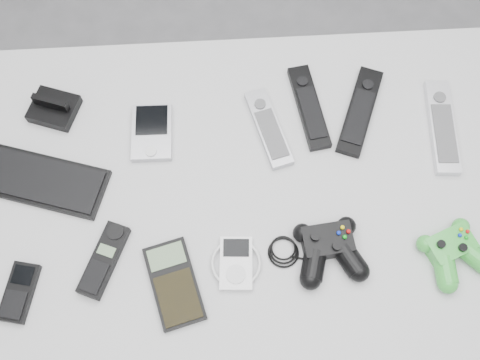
{
  "coord_description": "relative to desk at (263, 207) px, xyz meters",
  "views": [
    {
      "loc": [
        -0.07,
        -0.38,
        1.82
      ],
      "look_at": [
        -0.04,
        0.04,
        0.8
      ],
      "focal_mm": 42.0,
      "sensor_mm": 36.0,
      "label": 1
    }
  ],
  "objects": [
    {
      "name": "floor",
      "position": [
        -0.01,
        -0.01,
        -0.72
      ],
      "size": [
        3.5,
        3.5,
        0.0
      ],
      "primitive_type": "plane",
      "color": "slate",
      "rests_on": "ground"
    },
    {
      "name": "desk",
      "position": [
        0.0,
        0.0,
        0.0
      ],
      "size": [
        1.17,
        0.75,
        0.78
      ],
      "color": "#AFB0B2",
      "rests_on": "floor"
    },
    {
      "name": "pda_keyboard",
      "position": [
        -0.44,
        0.05,
        0.08
      ],
      "size": [
        0.27,
        0.18,
        0.02
      ],
      "primitive_type": "cube",
      "rotation": [
        0.0,
        0.0,
        -0.31
      ],
      "color": "black",
      "rests_on": "desk"
    },
    {
      "name": "dock_bracket",
      "position": [
        -0.43,
        0.21,
        0.09
      ],
      "size": [
        0.11,
        0.11,
        0.05
      ],
      "primitive_type": "cube",
      "rotation": [
        0.0,
        0.0,
        -0.34
      ],
      "color": "black",
      "rests_on": "desk"
    },
    {
      "name": "pda",
      "position": [
        -0.22,
        0.15,
        0.08
      ],
      "size": [
        0.08,
        0.13,
        0.02
      ],
      "primitive_type": "cube",
      "rotation": [
        0.0,
        0.0,
        -0.02
      ],
      "color": "#A2A3A9",
      "rests_on": "desk"
    },
    {
      "name": "remote_silver_a",
      "position": [
        0.02,
        0.14,
        0.08
      ],
      "size": [
        0.09,
        0.19,
        0.02
      ],
      "primitive_type": "cube",
      "rotation": [
        0.0,
        0.0,
        0.26
      ],
      "color": "#A2A3A9",
      "rests_on": "desk"
    },
    {
      "name": "remote_black_a",
      "position": [
        0.11,
        0.19,
        0.08
      ],
      "size": [
        0.07,
        0.2,
        0.02
      ],
      "primitive_type": "cube",
      "rotation": [
        0.0,
        0.0,
        0.15
      ],
      "color": "black",
      "rests_on": "desk"
    },
    {
      "name": "remote_black_b",
      "position": [
        0.21,
        0.17,
        0.08
      ],
      "size": [
        0.12,
        0.21,
        0.02
      ],
      "primitive_type": "cube",
      "rotation": [
        0.0,
        0.0,
        -0.39
      ],
      "color": "black",
      "rests_on": "desk"
    },
    {
      "name": "remote_silver_b",
      "position": [
        0.38,
        0.13,
        0.08
      ],
      "size": [
        0.06,
        0.22,
        0.02
      ],
      "primitive_type": "cube",
      "rotation": [
        0.0,
        0.0,
        -0.07
      ],
      "color": "silver",
      "rests_on": "desk"
    },
    {
      "name": "mobile_phone",
      "position": [
        -0.46,
        -0.17,
        0.08
      ],
      "size": [
        0.07,
        0.12,
        0.02
      ],
      "primitive_type": "cube",
      "rotation": [
        0.0,
        0.0,
        -0.22
      ],
      "color": "black",
      "rests_on": "desk"
    },
    {
      "name": "cordless_handset",
      "position": [
        -0.31,
        -0.12,
        0.08
      ],
      "size": [
        0.1,
        0.15,
        0.02
      ],
      "primitive_type": "cube",
      "rotation": [
        0.0,
        0.0,
        -0.4
      ],
      "color": "black",
      "rests_on": "desk"
    },
    {
      "name": "calculator",
      "position": [
        -0.18,
        -0.17,
        0.08
      ],
      "size": [
        0.12,
        0.18,
        0.02
      ],
      "primitive_type": "cube",
      "rotation": [
        0.0,
        0.0,
        0.26
      ],
      "color": "black",
      "rests_on": "desk"
    },
    {
      "name": "mp3_player",
      "position": [
        -0.06,
        -0.14,
        0.08
      ],
      "size": [
        0.1,
        0.11,
        0.02
      ],
      "primitive_type": "cube",
      "rotation": [
        0.0,
        0.0,
        -0.06
      ],
      "color": "white",
      "rests_on": "desk"
    },
    {
      "name": "controller_black",
      "position": [
        0.11,
        -0.12,
        0.09
      ],
      "size": [
        0.24,
        0.16,
        0.04
      ],
      "primitive_type": null,
      "rotation": [
        0.0,
        0.0,
        0.1
      ],
      "color": "black",
      "rests_on": "desk"
    },
    {
      "name": "controller_green",
      "position": [
        0.34,
        -0.14,
        0.09
      ],
      "size": [
        0.16,
        0.16,
        0.04
      ],
      "primitive_type": null,
      "rotation": [
        0.0,
        0.0,
        0.38
      ],
      "color": "#238023",
      "rests_on": "desk"
    }
  ]
}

